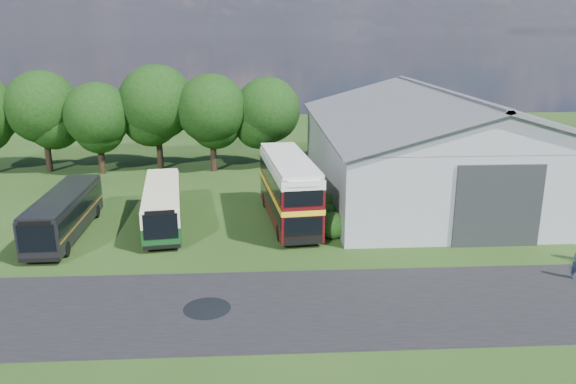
{
  "coord_description": "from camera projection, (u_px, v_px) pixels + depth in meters",
  "views": [
    {
      "loc": [
        0.88,
        -26.62,
        12.35
      ],
      "look_at": [
        2.9,
        8.0,
        2.41
      ],
      "focal_mm": 35.0,
      "sensor_mm": 36.0,
      "label": 1
    }
  ],
  "objects": [
    {
      "name": "tree_right_b",
      "position": [
        268.0,
        110.0,
        51.12
      ],
      "size": [
        5.98,
        5.98,
        8.45
      ],
      "color": "black",
      "rests_on": "ground"
    },
    {
      "name": "asphalt_road",
      "position": [
        304.0,
        306.0,
        26.18
      ],
      "size": [
        60.0,
        8.0,
        0.02
      ],
      "primitive_type": "cube",
      "color": "black",
      "rests_on": "ground"
    },
    {
      "name": "storage_shed",
      "position": [
        436.0,
        140.0,
        43.93
      ],
      "size": [
        18.8,
        24.8,
        8.15
      ],
      "color": "gray",
      "rests_on": "ground"
    },
    {
      "name": "tree_right_a",
      "position": [
        212.0,
        109.0,
        50.0
      ],
      "size": [
        6.26,
        6.26,
        8.83
      ],
      "color": "black",
      "rests_on": "ground"
    },
    {
      "name": "shrub_mid",
      "position": [
        329.0,
        226.0,
        36.89
      ],
      "size": [
        1.6,
        1.6,
        1.6
      ],
      "primitive_type": "sphere",
      "color": "#194714",
      "rests_on": "ground"
    },
    {
      "name": "tree_left_b",
      "position": [
        97.0,
        115.0,
        49.27
      ],
      "size": [
        5.78,
        5.78,
        8.16
      ],
      "color": "black",
      "rests_on": "ground"
    },
    {
      "name": "bus_maroon_double",
      "position": [
        289.0,
        190.0,
        37.26
      ],
      "size": [
        3.72,
        10.56,
        4.44
      ],
      "rotation": [
        0.0,
        0.0,
        0.11
      ],
      "color": "black",
      "rests_on": "ground"
    },
    {
      "name": "shrub_back",
      "position": [
        325.0,
        217.0,
        38.81
      ],
      "size": [
        1.8,
        1.8,
        1.8
      ],
      "primitive_type": "sphere",
      "color": "#194714",
      "rests_on": "ground"
    },
    {
      "name": "shrub_front",
      "position": [
        333.0,
        237.0,
        34.97
      ],
      "size": [
        1.7,
        1.7,
        1.7
      ],
      "primitive_type": "sphere",
      "color": "#194714",
      "rests_on": "ground"
    },
    {
      "name": "puddle",
      "position": [
        207.0,
        309.0,
        25.93
      ],
      "size": [
        2.2,
        2.2,
        0.01
      ],
      "primitive_type": "cylinder",
      "color": "black",
      "rests_on": "ground"
    },
    {
      "name": "bus_green_single",
      "position": [
        162.0,
        205.0,
        36.63
      ],
      "size": [
        3.58,
        10.06,
        2.71
      ],
      "rotation": [
        0.0,
        0.0,
        0.14
      ],
      "color": "black",
      "rests_on": "ground"
    },
    {
      "name": "tree_mid",
      "position": [
        157.0,
        102.0,
        50.54
      ],
      "size": [
        6.8,
        6.8,
        9.6
      ],
      "color": "black",
      "rests_on": "ground"
    },
    {
      "name": "tree_left_a",
      "position": [
        43.0,
        107.0,
        49.78
      ],
      "size": [
        6.46,
        6.46,
        9.12
      ],
      "color": "black",
      "rests_on": "ground"
    },
    {
      "name": "bus_dark_single",
      "position": [
        65.0,
        214.0,
        34.86
      ],
      "size": [
        2.49,
        9.93,
        2.73
      ],
      "rotation": [
        0.0,
        0.0,
        0.02
      ],
      "color": "black",
      "rests_on": "ground"
    },
    {
      "name": "ground",
      "position": [
        241.0,
        280.0,
        28.9
      ],
      "size": [
        120.0,
        120.0,
        0.0
      ],
      "primitive_type": "plane",
      "color": "#1B3611",
      "rests_on": "ground"
    }
  ]
}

